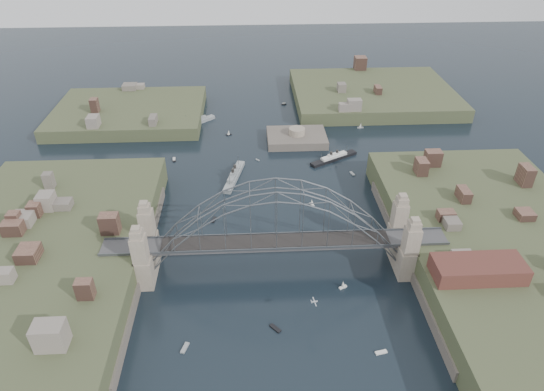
{
  "coord_description": "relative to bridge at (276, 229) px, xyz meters",
  "views": [
    {
      "loc": [
        -5.62,
        -89.94,
        80.88
      ],
      "look_at": [
        0.0,
        18.0,
        10.0
      ],
      "focal_mm": 31.27,
      "sensor_mm": 36.0,
      "label": 1
    }
  ],
  "objects": [
    {
      "name": "shore_east",
      "position": [
        57.32,
        0.0,
        -10.35
      ],
      "size": [
        50.5,
        90.0,
        12.0
      ],
      "color": "#40482A",
      "rests_on": "ground"
    },
    {
      "name": "small_boat_c",
      "position": [
        -1.25,
        -19.8,
        -12.17
      ],
      "size": [
        2.58,
        2.76,
        0.45
      ],
      "color": "white",
      "rests_on": "ground"
    },
    {
      "name": "small_boat_g",
      "position": [
        20.24,
        -27.27,
        -12.17
      ],
      "size": [
        2.61,
        1.29,
        0.45
      ],
      "color": "white",
      "rests_on": "ground"
    },
    {
      "name": "ocean_liner",
      "position": [
        23.72,
        55.08,
        -11.6
      ],
      "size": [
        17.69,
        11.54,
        4.63
      ],
      "color": "black",
      "rests_on": "ground"
    },
    {
      "name": "small_boat_k",
      "position": [
        9.85,
        106.1,
        -12.04
      ],
      "size": [
        2.22,
        1.12,
        1.43
      ],
      "color": "white",
      "rests_on": "ground"
    },
    {
      "name": "finger_pier",
      "position": [
        39.0,
        -28.0,
        -11.62
      ],
      "size": [
        4.0,
        22.0,
        1.4
      ],
      "primitive_type": "cube",
      "color": "#454446",
      "rests_on": "ground"
    },
    {
      "name": "shore_west",
      "position": [
        -57.32,
        0.0,
        -10.35
      ],
      "size": [
        50.5,
        90.0,
        12.0
      ],
      "color": "#40482A",
      "rests_on": "ground"
    },
    {
      "name": "small_boat_a",
      "position": [
        -16.71,
        21.12,
        -12.17
      ],
      "size": [
        1.53,
        2.86,
        0.45
      ],
      "color": "white",
      "rests_on": "ground"
    },
    {
      "name": "small_boat_n",
      "position": [
        38.52,
        80.47,
        -11.46
      ],
      "size": [
        2.48,
        1.12,
        2.38
      ],
      "color": "white",
      "rests_on": "ground"
    },
    {
      "name": "bridge",
      "position": [
        0.0,
        0.0,
        0.0
      ],
      "size": [
        84.0,
        13.8,
        24.6
      ],
      "color": "#454446",
      "rests_on": "ground"
    },
    {
      "name": "small_boat_j",
      "position": [
        -20.41,
        -24.03,
        -12.17
      ],
      "size": [
        1.78,
        2.96,
        0.45
      ],
      "color": "white",
      "rests_on": "ground"
    },
    {
      "name": "headland_nw",
      "position": [
        -55.0,
        95.0,
        -11.82
      ],
      "size": [
        60.0,
        45.0,
        9.0
      ],
      "primitive_type": "cube",
      "color": "#40482A",
      "rests_on": "ground"
    },
    {
      "name": "small_boat_m",
      "position": [
        15.7,
        -8.06,
        -11.39
      ],
      "size": [
        2.15,
        1.5,
        2.38
      ],
      "color": "white",
      "rests_on": "ground"
    },
    {
      "name": "aeroplane",
      "position": [
        6.9,
        -19.39,
        -4.88
      ],
      "size": [
        1.5,
        2.73,
        0.4
      ],
      "color": "silver"
    },
    {
      "name": "small_boat_l",
      "position": [
        -40.18,
        29.77,
        -12.17
      ],
      "size": [
        2.25,
        0.83,
        0.45
      ],
      "color": "white",
      "rests_on": "ground"
    },
    {
      "name": "fort_island",
      "position": [
        12.0,
        70.0,
        -12.66
      ],
      "size": [
        22.0,
        16.0,
        9.4
      ],
      "color": "#564E45",
      "rests_on": "ground"
    },
    {
      "name": "naval_cruiser_far",
      "position": [
        -26.74,
        87.88,
        -11.45
      ],
      "size": [
        13.95,
        12.88,
        5.64
      ],
      "color": "#93999B",
      "rests_on": "ground"
    },
    {
      "name": "small_boat_f",
      "position": [
        -3.12,
        55.95,
        -12.17
      ],
      "size": [
        1.41,
        1.42,
        0.45
      ],
      "color": "white",
      "rests_on": "ground"
    },
    {
      "name": "small_boat_e",
      "position": [
        -32.41,
        57.71,
        -12.04
      ],
      "size": [
        1.42,
        3.23,
        1.43
      ],
      "color": "white",
      "rests_on": "ground"
    },
    {
      "name": "ground",
      "position": [
        0.0,
        0.0,
        -12.32
      ],
      "size": [
        500.0,
        500.0,
        0.0
      ],
      "primitive_type": "plane",
      "color": "black",
      "rests_on": "ground"
    },
    {
      "name": "wharf_shed",
      "position": [
        44.0,
        -14.0,
        -2.32
      ],
      "size": [
        20.0,
        8.0,
        4.0
      ],
      "primitive_type": "cube",
      "color": "#592D26",
      "rests_on": "shore_east"
    },
    {
      "name": "headland_ne",
      "position": [
        50.0,
        110.0,
        -11.57
      ],
      "size": [
        70.0,
        55.0,
        9.5
      ],
      "primitive_type": "cube",
      "color": "#40482A",
      "rests_on": "ground"
    },
    {
      "name": "small_boat_b",
      "position": [
        12.51,
        27.29,
        -11.39
      ],
      "size": [
        1.68,
        2.09,
        2.38
      ],
      "color": "white",
      "rests_on": "ground"
    },
    {
      "name": "small_boat_h",
      "position": [
        -13.7,
        76.69,
        -11.42
      ],
      "size": [
        2.31,
        1.46,
        2.38
      ],
      "color": "white",
      "rests_on": "ground"
    },
    {
      "name": "small_boat_i",
      "position": [
        26.49,
        10.88,
        -12.04
      ],
      "size": [
        2.12,
        1.99,
        1.43
      ],
      "color": "white",
      "rests_on": "ground"
    },
    {
      "name": "small_boat_d",
      "position": [
        28.32,
        44.91,
        -12.17
      ],
      "size": [
        1.53,
        2.64,
        0.45
      ],
      "color": "white",
      "rests_on": "ground"
    },
    {
      "name": "naval_cruiser_near",
      "position": [
        -11.11,
        44.19,
        -11.42
      ],
      "size": [
        7.05,
        19.48,
        5.82
      ],
      "color": "#93999B",
      "rests_on": "ground"
    }
  ]
}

